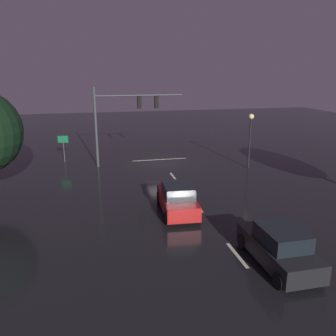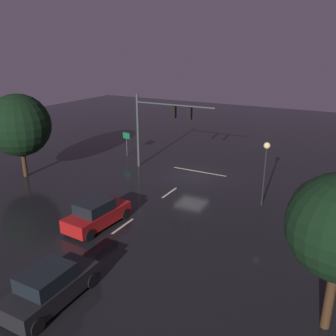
% 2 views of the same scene
% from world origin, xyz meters
% --- Properties ---
extents(ground_plane, '(80.00, 80.00, 0.00)m').
position_xyz_m(ground_plane, '(0.00, 0.00, 0.00)').
color(ground_plane, black).
extents(traffic_signal_assembly, '(7.37, 0.47, 6.57)m').
position_xyz_m(traffic_signal_assembly, '(3.20, -0.28, 4.54)').
color(traffic_signal_assembly, '#383A3D').
rests_on(traffic_signal_assembly, ground_plane).
extents(lane_dash_far, '(0.16, 2.20, 0.01)m').
position_xyz_m(lane_dash_far, '(0.00, 4.00, 0.00)').
color(lane_dash_far, beige).
rests_on(lane_dash_far, ground_plane).
extents(lane_dash_mid, '(0.16, 2.20, 0.01)m').
position_xyz_m(lane_dash_mid, '(0.00, 10.00, 0.00)').
color(lane_dash_mid, beige).
rests_on(lane_dash_mid, ground_plane).
extents(lane_dash_near, '(0.16, 2.20, 0.01)m').
position_xyz_m(lane_dash_near, '(0.00, 16.00, 0.00)').
color(lane_dash_near, beige).
rests_on(lane_dash_near, ground_plane).
extents(stop_bar, '(5.00, 0.16, 0.01)m').
position_xyz_m(stop_bar, '(0.00, -1.47, 0.00)').
color(stop_bar, beige).
rests_on(stop_bar, ground_plane).
extents(car_approaching, '(2.15, 4.46, 1.70)m').
position_xyz_m(car_approaching, '(1.39, 10.70, 0.80)').
color(car_approaching, maroon).
rests_on(car_approaching, ground_plane).
extents(car_distant, '(1.93, 4.38, 1.70)m').
position_xyz_m(car_distant, '(-1.34, 17.08, 0.80)').
color(car_distant, black).
rests_on(car_distant, ground_plane).
extents(street_lamp_left_kerb, '(0.44, 0.44, 4.50)m').
position_xyz_m(street_lamp_left_kerb, '(-6.66, 2.91, 3.20)').
color(street_lamp_left_kerb, black).
rests_on(street_lamp_left_kerb, ground_plane).
extents(route_sign, '(0.90, 0.21, 2.41)m').
position_xyz_m(route_sign, '(8.38, -2.47, 1.73)').
color(route_sign, '#383A3D').
rests_on(route_sign, ground_plane).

